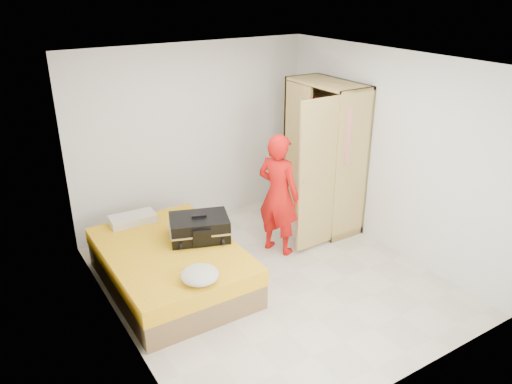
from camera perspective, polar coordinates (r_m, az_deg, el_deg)
room at (r=5.55m, az=1.85°, el=1.35°), size 4.00×4.02×2.60m
bed at (r=6.01m, az=-9.65°, el=-8.35°), size 1.42×2.02×0.50m
wardrobe at (r=7.12m, az=7.70°, el=3.58°), size 1.17×1.20×2.10m
person at (r=6.41m, az=2.57°, el=-0.30°), size 0.59×0.70×1.62m
suitcase at (r=5.99m, az=-6.49°, el=-4.08°), size 0.83×0.72×0.30m
round_cushion at (r=5.20m, az=-6.42°, el=-9.40°), size 0.39×0.39×0.15m
pillow at (r=6.54m, az=-13.91°, el=-3.01°), size 0.58×0.32×0.10m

